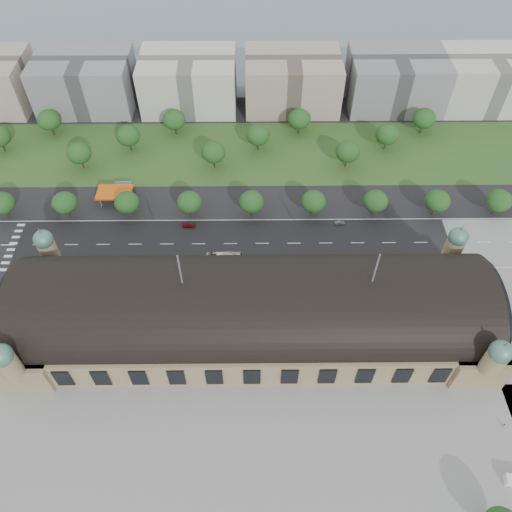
{
  "coord_description": "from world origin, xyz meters",
  "views": [
    {
      "loc": [
        0.61,
        -87.9,
        139.86
      ],
      "look_at": [
        1.5,
        19.82,
        14.0
      ],
      "focal_mm": 35.0,
      "sensor_mm": 36.0,
      "label": 1
    }
  ],
  "objects_px": {
    "traffic_car_3": "(189,225)",
    "traffic_car_6": "(441,260)",
    "parked_car_1": "(60,274)",
    "parked_car_3": "(152,279)",
    "pedestrian_0": "(504,426)",
    "parked_car_5": "(126,279)",
    "parked_car_4": "(142,270)",
    "parked_car_0": "(61,276)",
    "bus_mid": "(225,258)",
    "petrol_station": "(119,190)",
    "parked_car_6": "(171,274)",
    "parked_car_2": "(102,272)",
    "traffic_car_2": "(47,265)",
    "traffic_car_5": "(340,223)",
    "bus_east": "(322,260)",
    "traffic_car_4": "(296,261)",
    "bus_west": "(215,263)"
  },
  "relations": [
    {
      "from": "traffic_car_3",
      "to": "traffic_car_6",
      "type": "height_order",
      "value": "traffic_car_3"
    },
    {
      "from": "parked_car_1",
      "to": "parked_car_3",
      "type": "relative_size",
      "value": 1.17
    },
    {
      "from": "pedestrian_0",
      "to": "traffic_car_3",
      "type": "bearing_deg",
      "value": 150.34
    },
    {
      "from": "parked_car_5",
      "to": "parked_car_4",
      "type": "bearing_deg",
      "value": 90.14
    },
    {
      "from": "parked_car_0",
      "to": "bus_mid",
      "type": "distance_m",
      "value": 58.47
    },
    {
      "from": "petrol_station",
      "to": "traffic_car_6",
      "type": "height_order",
      "value": "petrol_station"
    },
    {
      "from": "traffic_car_3",
      "to": "parked_car_6",
      "type": "relative_size",
      "value": 0.98
    },
    {
      "from": "parked_car_1",
      "to": "parked_car_6",
      "type": "distance_m",
      "value": 39.58
    },
    {
      "from": "parked_car_5",
      "to": "pedestrian_0",
      "type": "bearing_deg",
      "value": 27.85
    },
    {
      "from": "parked_car_0",
      "to": "parked_car_2",
      "type": "height_order",
      "value": "parked_car_2"
    },
    {
      "from": "parked_car_6",
      "to": "bus_mid",
      "type": "height_order",
      "value": "bus_mid"
    },
    {
      "from": "parked_car_2",
      "to": "parked_car_6",
      "type": "relative_size",
      "value": 1.05
    },
    {
      "from": "traffic_car_2",
      "to": "parked_car_6",
      "type": "bearing_deg",
      "value": 88.43
    },
    {
      "from": "traffic_car_5",
      "to": "parked_car_0",
      "type": "xyz_separation_m",
      "value": [
        -102.29,
        -25.45,
        0.06
      ]
    },
    {
      "from": "parked_car_5",
      "to": "bus_mid",
      "type": "distance_m",
      "value": 35.87
    },
    {
      "from": "traffic_car_2",
      "to": "parked_car_3",
      "type": "distance_m",
      "value": 39.53
    },
    {
      "from": "bus_mid",
      "to": "bus_east",
      "type": "height_order",
      "value": "bus_mid"
    },
    {
      "from": "petrol_station",
      "to": "traffic_car_4",
      "type": "height_order",
      "value": "petrol_station"
    },
    {
      "from": "parked_car_4",
      "to": "parked_car_6",
      "type": "bearing_deg",
      "value": 59.83
    },
    {
      "from": "petrol_station",
      "to": "bus_east",
      "type": "distance_m",
      "value": 87.8
    },
    {
      "from": "petrol_station",
      "to": "parked_car_5",
      "type": "height_order",
      "value": "petrol_station"
    },
    {
      "from": "traffic_car_4",
      "to": "pedestrian_0",
      "type": "relative_size",
      "value": 2.63
    },
    {
      "from": "traffic_car_5",
      "to": "traffic_car_6",
      "type": "relative_size",
      "value": 0.86
    },
    {
      "from": "traffic_car_3",
      "to": "traffic_car_2",
      "type": "bearing_deg",
      "value": 113.79
    },
    {
      "from": "traffic_car_6",
      "to": "pedestrian_0",
      "type": "bearing_deg",
      "value": 7.94
    },
    {
      "from": "parked_car_4",
      "to": "bus_west",
      "type": "relative_size",
      "value": 0.36
    },
    {
      "from": "parked_car_1",
      "to": "parked_car_0",
      "type": "bearing_deg",
      "value": 0.93
    },
    {
      "from": "petrol_station",
      "to": "parked_car_0",
      "type": "height_order",
      "value": "petrol_station"
    },
    {
      "from": "bus_mid",
      "to": "traffic_car_3",
      "type": "bearing_deg",
      "value": 39.18
    },
    {
      "from": "traffic_car_5",
      "to": "parked_car_5",
      "type": "xyz_separation_m",
      "value": [
        -79.08,
        -26.98,
        -0.02
      ]
    },
    {
      "from": "parked_car_5",
      "to": "bus_east",
      "type": "distance_m",
      "value": 70.76
    },
    {
      "from": "petrol_station",
      "to": "parked_car_3",
      "type": "xyz_separation_m",
      "value": [
        18.64,
        -44.28,
        -2.23
      ]
    },
    {
      "from": "petrol_station",
      "to": "traffic_car_3",
      "type": "xyz_separation_m",
      "value": [
        29.56,
        -18.18,
        -2.24
      ]
    },
    {
      "from": "parked_car_6",
      "to": "pedestrian_0",
      "type": "distance_m",
      "value": 115.01
    },
    {
      "from": "parked_car_3",
      "to": "parked_car_6",
      "type": "bearing_deg",
      "value": 83.63
    },
    {
      "from": "traffic_car_4",
      "to": "bus_west",
      "type": "xyz_separation_m",
      "value": [
        -29.31,
        -1.51,
        1.04
      ]
    },
    {
      "from": "bus_west",
      "to": "bus_mid",
      "type": "xyz_separation_m",
      "value": [
        3.32,
        2.44,
        0.11
      ]
    },
    {
      "from": "traffic_car_6",
      "to": "parked_car_6",
      "type": "bearing_deg",
      "value": -80.79
    },
    {
      "from": "traffic_car_3",
      "to": "traffic_car_4",
      "type": "bearing_deg",
      "value": -112.31
    },
    {
      "from": "parked_car_4",
      "to": "petrol_station",
      "type": "bearing_deg",
      "value": 179.62
    },
    {
      "from": "parked_car_2",
      "to": "bus_east",
      "type": "distance_m",
      "value": 79.44
    },
    {
      "from": "parked_car_0",
      "to": "parked_car_6",
      "type": "distance_m",
      "value": 39.11
    },
    {
      "from": "bus_east",
      "to": "pedestrian_0",
      "type": "relative_size",
      "value": 6.54
    },
    {
      "from": "traffic_car_5",
      "to": "parked_car_3",
      "type": "xyz_separation_m",
      "value": [
        -69.65,
        -26.98,
        0.05
      ]
    },
    {
      "from": "traffic_car_3",
      "to": "bus_west",
      "type": "bearing_deg",
      "value": -148.57
    },
    {
      "from": "parked_car_1",
      "to": "bus_east",
      "type": "height_order",
      "value": "bus_east"
    },
    {
      "from": "traffic_car_2",
      "to": "pedestrian_0",
      "type": "xyz_separation_m",
      "value": [
        145.86,
        -60.51,
        0.09
      ]
    },
    {
      "from": "parked_car_6",
      "to": "bus_mid",
      "type": "bearing_deg",
      "value": 76.4
    },
    {
      "from": "bus_west",
      "to": "parked_car_1",
      "type": "bearing_deg",
      "value": 97.92
    },
    {
      "from": "parked_car_6",
      "to": "traffic_car_3",
      "type": "bearing_deg",
      "value": 137.4
    }
  ]
}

